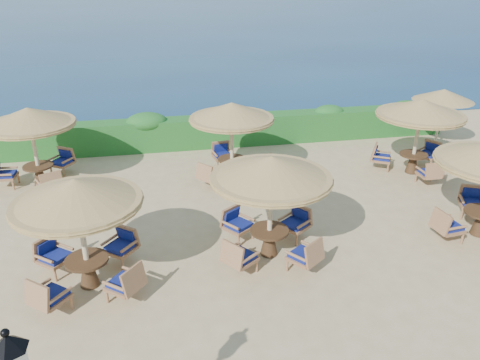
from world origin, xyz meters
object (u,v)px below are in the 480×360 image
cafe_set_0 (79,215)px  cafe_set_4 (232,124)px  cafe_set_1 (271,188)px  extra_parasol (444,95)px  cafe_set_5 (420,120)px  cafe_set_3 (31,130)px

cafe_set_0 → cafe_set_4: same height
cafe_set_1 → cafe_set_4: (-0.10, 4.88, 0.06)m
extra_parasol → cafe_set_5: 3.02m
cafe_set_1 → cafe_set_5: same height
cafe_set_3 → cafe_set_5: size_ratio=0.96×
cafe_set_0 → cafe_set_1: same height
cafe_set_3 → cafe_set_4: bearing=-5.3°
cafe_set_0 → cafe_set_4: size_ratio=0.97×
extra_parasol → cafe_set_0: 14.38m
extra_parasol → cafe_set_3: cafe_set_3 is taller
cafe_set_1 → cafe_set_3: size_ratio=1.03×
extra_parasol → cafe_set_1: 10.45m
extra_parasol → cafe_set_0: size_ratio=0.87×
cafe_set_5 → cafe_set_3: bearing=173.9°
cafe_set_3 → cafe_set_4: same height
cafe_set_4 → cafe_set_5: same height
cafe_set_4 → cafe_set_0: bearing=-128.2°
cafe_set_1 → cafe_set_0: bearing=-173.7°
cafe_set_4 → extra_parasol: bearing=8.8°
cafe_set_3 → extra_parasol: bearing=2.8°
cafe_set_1 → cafe_set_3: same height
cafe_set_0 → cafe_set_4: 6.82m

